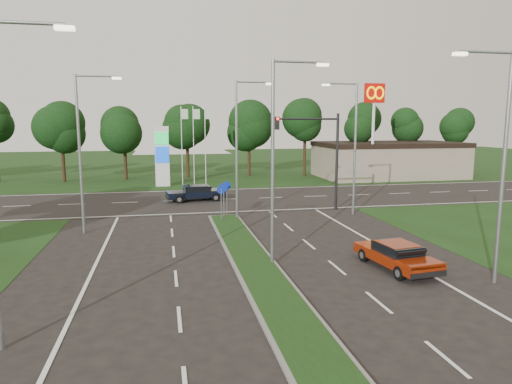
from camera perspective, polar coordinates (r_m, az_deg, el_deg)
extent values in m
plane|color=black|center=(15.20, 4.44, -16.02)|extent=(160.00, 160.00, 0.00)
cube|color=black|center=(68.67, -8.21, 3.28)|extent=(160.00, 50.00, 0.02)
cube|color=black|center=(38.00, -5.49, -0.98)|extent=(160.00, 12.00, 0.02)
cube|color=slate|center=(18.77, 1.05, -10.88)|extent=(2.00, 26.00, 0.12)
cube|color=gray|center=(55.80, 16.21, 3.86)|extent=(16.00, 9.00, 4.00)
cylinder|color=gray|center=(19.90, 2.09, 3.35)|extent=(0.16, 0.16, 9.00)
cylinder|color=gray|center=(20.27, 5.30, 15.89)|extent=(2.20, 0.10, 0.10)
cube|color=#FFF2CC|center=(20.59, 8.34, 15.44)|extent=(0.50, 0.22, 0.12)
cylinder|color=gray|center=(29.69, -2.45, 5.10)|extent=(0.16, 0.16, 9.00)
cylinder|color=gray|center=(29.93, -0.36, 13.57)|extent=(2.20, 0.10, 0.10)
cube|color=#FFF2CC|center=(30.15, 1.74, 13.34)|extent=(0.50, 0.22, 0.12)
cylinder|color=gray|center=(13.97, -27.48, 18.29)|extent=(2.20, 0.10, 0.10)
cube|color=#FFF2CC|center=(13.71, -22.80, 18.35)|extent=(0.50, 0.22, 0.12)
cylinder|color=gray|center=(27.72, -21.16, 4.28)|extent=(0.16, 0.16, 9.00)
cylinder|color=gray|center=(27.61, -19.36, 13.51)|extent=(2.20, 0.10, 0.10)
cube|color=#FFF2CC|center=(27.49, -17.02, 13.43)|extent=(0.50, 0.22, 0.12)
cylinder|color=gray|center=(32.01, 12.27, 5.17)|extent=(0.16, 0.16, 9.00)
cylinder|color=gray|center=(31.64, 10.65, 13.16)|extent=(2.20, 0.10, 0.10)
cube|color=#FFF2CC|center=(31.24, 8.73, 13.08)|extent=(0.50, 0.22, 0.12)
cylinder|color=gray|center=(20.03, 28.51, 2.34)|extent=(0.16, 0.16, 9.00)
cylinder|color=gray|center=(19.43, 26.90, 15.33)|extent=(2.20, 0.10, 0.10)
cube|color=#FFF2CC|center=(18.77, 24.14, 15.46)|extent=(0.50, 0.22, 0.12)
cylinder|color=black|center=(33.73, 10.07, 3.70)|extent=(0.20, 0.20, 7.00)
cylinder|color=black|center=(32.78, 6.09, 9.07)|extent=(5.00, 0.14, 0.14)
cube|color=black|center=(32.23, 2.65, 8.58)|extent=(0.28, 0.28, 0.90)
sphere|color=#FF190C|center=(32.06, 2.74, 9.12)|extent=(0.20, 0.20, 0.20)
cylinder|color=gray|center=(29.45, -4.37, -1.61)|extent=(0.06, 0.06, 2.20)
cylinder|color=#0C26A5|center=(29.29, -4.39, 0.32)|extent=(0.56, 0.04, 0.56)
cylinder|color=gray|center=(30.47, -4.04, -1.26)|extent=(0.06, 0.06, 2.20)
cylinder|color=#0C26A5|center=(30.31, -4.06, 0.60)|extent=(0.56, 0.04, 0.56)
cylinder|color=gray|center=(31.19, -3.66, -1.02)|extent=(0.06, 0.06, 2.20)
cylinder|color=#0C26A5|center=(31.04, -3.68, 0.80)|extent=(0.56, 0.04, 0.56)
cube|color=silver|center=(46.39, -11.66, 4.36)|extent=(1.40, 0.30, 6.00)
cube|color=#0CA53F|center=(46.11, -11.73, 6.57)|extent=(1.30, 0.08, 1.20)
cube|color=#0C3FBF|center=(46.19, -11.66, 4.59)|extent=(1.30, 0.08, 1.60)
cylinder|color=silver|center=(47.36, -9.26, 5.72)|extent=(0.08, 0.08, 8.00)
cube|color=#B2D8B2|center=(47.32, -8.93, 9.60)|extent=(0.70, 0.02, 1.00)
cylinder|color=silver|center=(47.42, -7.80, 5.76)|extent=(0.08, 0.08, 8.00)
cube|color=#B2D8B2|center=(47.39, -7.46, 9.63)|extent=(0.70, 0.02, 1.00)
cylinder|color=silver|center=(47.51, -6.35, 5.79)|extent=(0.08, 0.08, 8.00)
cube|color=#B2D8B2|center=(47.50, -5.99, 9.66)|extent=(0.70, 0.02, 1.00)
cylinder|color=silver|center=(50.28, 14.40, 6.87)|extent=(0.30, 0.30, 10.00)
cube|color=#BF0C07|center=(50.35, 14.59, 11.88)|extent=(2.20, 0.35, 2.00)
torus|color=#FFC600|center=(49.96, 14.23, 11.92)|extent=(1.06, 0.16, 1.06)
torus|color=#FFC600|center=(50.35, 15.18, 11.85)|extent=(1.06, 0.16, 1.06)
cylinder|color=black|center=(53.56, -7.33, 4.16)|extent=(0.36, 0.36, 4.40)
sphere|color=black|center=(53.40, -7.42, 8.77)|extent=(6.00, 6.00, 6.00)
sphere|color=black|center=(53.24, -7.10, 9.85)|extent=(4.80, 4.80, 4.80)
cube|color=maroon|center=(21.06, 17.09, -7.75)|extent=(2.24, 4.41, 0.43)
cube|color=black|center=(20.88, 17.28, -6.72)|extent=(1.69, 2.03, 0.40)
cube|color=maroon|center=(20.83, 17.31, -6.18)|extent=(1.56, 1.68, 0.04)
cylinder|color=black|center=(21.77, 13.29, -7.68)|extent=(0.26, 0.61, 0.60)
cylinder|color=black|center=(22.62, 16.70, -7.20)|extent=(0.26, 0.61, 0.60)
cylinder|color=black|center=(19.64, 17.50, -9.67)|extent=(0.26, 0.61, 0.60)
cylinder|color=black|center=(20.57, 21.08, -9.01)|extent=(0.26, 0.61, 0.60)
cube|color=black|center=(37.61, -7.57, -0.23)|extent=(4.79, 2.40, 0.47)
cube|color=black|center=(37.56, -7.44, 0.46)|extent=(2.20, 1.83, 0.44)
cube|color=black|center=(37.53, -7.45, 0.79)|extent=(1.82, 1.69, 0.04)
cylinder|color=black|center=(36.57, -9.58, -0.92)|extent=(0.67, 0.28, 0.65)
cylinder|color=black|center=(38.26, -9.97, -0.51)|extent=(0.67, 0.28, 0.65)
cylinder|color=black|center=(37.11, -5.08, -0.70)|extent=(0.67, 0.28, 0.65)
cylinder|color=black|center=(38.77, -5.65, -0.30)|extent=(0.67, 0.28, 0.65)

